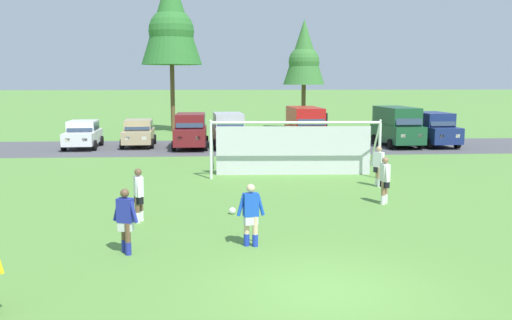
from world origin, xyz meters
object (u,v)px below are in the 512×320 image
object	(u,v)px
soccer_ball	(232,211)
soccer_goal	(294,147)
parked_car_slot_far_left	(83,134)
parked_car_slot_far_right	(397,125)
player_defender_far	(378,166)
parked_car_slot_right	(312,128)
player_striker_near	(139,195)
player_winger_left	(385,180)
parked_car_slot_center	(229,130)
player_winger_right	(251,215)
parked_car_slot_center_right	(305,126)
player_midfield_center	(126,221)
parked_car_slot_end	(433,129)
parked_car_slot_left	(139,133)
parked_car_slot_center_left	(191,130)

from	to	relation	value
soccer_ball	soccer_goal	xyz separation A→B (m)	(2.95, 7.19, 1.18)
parked_car_slot_far_left	parked_car_slot_far_right	bearing A→B (deg)	-0.78
soccer_ball	soccer_goal	world-z (taller)	soccer_goal
soccer_goal	parked_car_slot_far_left	size ratio (longest dim) A/B	1.76
player_defender_far	parked_car_slot_right	bearing A→B (deg)	91.04
player_striker_near	player_winger_left	xyz separation A→B (m)	(8.15, 1.97, 0.00)
soccer_ball	parked_car_slot_center	distance (m)	18.16
soccer_ball	parked_car_slot_far_right	bearing A→B (deg)	58.30
player_winger_right	parked_car_slot_center_right	xyz separation A→B (m)	(4.74, 21.46, 0.52)
parked_car_slot_center	parked_car_slot_far_left	bearing A→B (deg)	179.53
parked_car_slot_far_right	player_midfield_center	bearing A→B (deg)	-122.23
soccer_goal	player_defender_far	xyz separation A→B (m)	(3.04, -2.85, -0.47)
player_striker_near	player_winger_right	world-z (taller)	same
soccer_ball	player_winger_right	xyz separation A→B (m)	(0.38, -3.56, 0.71)
player_winger_right	parked_car_slot_far_left	world-z (taller)	parked_car_slot_far_left
parked_car_slot_right	player_defender_far	bearing A→B (deg)	-88.96
player_winger_right	parked_car_slot_center_right	distance (m)	21.98
parked_car_slot_center_right	parked_car_slot_far_right	distance (m)	5.95
player_winger_left	parked_car_slot_far_right	distance (m)	17.74
player_midfield_center	player_defender_far	size ratio (longest dim) A/B	1.00
player_defender_far	parked_car_slot_right	world-z (taller)	parked_car_slot_right
parked_car_slot_far_left	parked_car_slot_center_right	distance (m)	13.97
soccer_goal	parked_car_slot_right	bearing A→B (deg)	76.82
parked_car_slot_center_right	parked_car_slot_far_right	bearing A→B (deg)	0.32
player_midfield_center	parked_car_slot_end	size ratio (longest dim) A/B	0.35
parked_car_slot_right	player_winger_left	bearing A→B (deg)	-91.36
player_winger_right	parked_car_slot_end	xyz separation A→B (m)	(13.09, 21.49, 0.29)
soccer_ball	parked_car_slot_far_left	xyz separation A→B (m)	(-8.84, 18.20, 0.77)
parked_car_slot_left	parked_car_slot_right	xyz separation A→B (m)	(11.21, 0.14, 0.24)
player_midfield_center	parked_car_slot_right	world-z (taller)	parked_car_slot_right
parked_car_slot_left	parked_car_slot_end	bearing A→B (deg)	-2.94
player_winger_right	parked_car_slot_left	size ratio (longest dim) A/B	0.38
player_striker_near	parked_car_slot_center_right	size ratio (longest dim) A/B	0.34
parked_car_slot_center_left	parked_car_slot_center	bearing A→B (deg)	9.12
player_midfield_center	parked_car_slot_center_left	xyz separation A→B (m)	(0.63, 21.73, 0.29)
player_defender_far	player_winger_left	bearing A→B (deg)	-102.26
parked_car_slot_far_left	parked_car_slot_center_left	bearing A→B (deg)	-3.86
soccer_ball	player_winger_left	size ratio (longest dim) A/B	0.13
player_defender_far	soccer_goal	bearing A→B (deg)	136.93
soccer_goal	player_striker_near	size ratio (longest dim) A/B	4.57
player_midfield_center	parked_car_slot_far_right	distance (m)	25.91
player_defender_far	parked_car_slot_end	world-z (taller)	parked_car_slot_end
parked_car_slot_center_right	parked_car_slot_end	size ratio (longest dim) A/B	1.03
parked_car_slot_center_left	parked_car_slot_end	bearing A→B (deg)	0.66
soccer_goal	parked_car_slot_center_right	distance (m)	10.93
parked_car_slot_center_left	parked_car_slot_right	distance (m)	7.95
player_defender_far	parked_car_slot_center_left	xyz separation A→B (m)	(-8.11, 13.41, 0.29)
player_striker_near	player_winger_left	size ratio (longest dim) A/B	1.00
parked_car_slot_center_left	parked_car_slot_center_right	bearing A→B (deg)	1.18
player_winger_right	parked_car_slot_center_right	size ratio (longest dim) A/B	0.34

